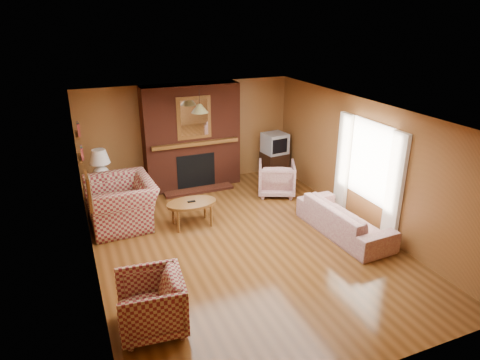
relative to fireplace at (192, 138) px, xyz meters
name	(u,v)px	position (x,y,z in m)	size (l,w,h in m)	color
floor	(243,244)	(0.00, -2.98, -1.18)	(6.50, 6.50, 0.00)	#4D2B10
ceiling	(243,112)	(0.00, -2.98, 1.22)	(6.50, 6.50, 0.00)	silver
wall_back	(189,134)	(0.00, 0.27, 0.02)	(6.50, 6.50, 0.00)	#935D2D
wall_front	(365,289)	(0.00, -6.23, 0.02)	(6.50, 6.50, 0.00)	#935D2D
wall_left	(88,206)	(-2.50, -2.98, 0.02)	(6.50, 6.50, 0.00)	#935D2D
wall_right	(363,163)	(2.50, -2.98, 0.02)	(6.50, 6.50, 0.00)	#935D2D
fireplace	(192,138)	(0.00, 0.00, 0.00)	(2.20, 0.82, 2.40)	#4E1D11
window_right	(368,170)	(2.45, -3.18, -0.06)	(0.10, 1.85, 2.00)	beige
bookshelf	(79,142)	(-2.44, -1.08, 0.48)	(0.09, 0.55, 0.71)	brown
botanical_print	(89,191)	(-2.47, -3.28, 0.37)	(0.05, 0.40, 0.50)	brown
pendant_light	(200,108)	(0.00, -0.68, 0.82)	(0.36, 0.36, 0.48)	black
plaid_loveseat	(122,203)	(-1.85, -1.36, -0.73)	(1.38, 1.21, 0.90)	maroon
plaid_armchair	(151,304)	(-1.95, -4.54, -0.79)	(0.83, 0.86, 0.78)	maroon
floral_sofa	(344,219)	(1.90, -3.35, -0.88)	(2.03, 0.80, 0.59)	#C4B298
floral_armchair	(276,178)	(1.59, -1.20, -0.81)	(0.80, 0.82, 0.75)	#C4B298
coffee_table	(192,205)	(-0.62, -1.94, -0.75)	(0.97, 0.60, 0.51)	brown
side_table	(104,195)	(-2.10, -0.53, -0.86)	(0.48, 0.48, 0.63)	brown
table_lamp	(100,164)	(-2.10, -0.53, -0.17)	(0.41, 0.41, 0.68)	white
tv_stand	(274,165)	(2.05, -0.18, -0.87)	(0.57, 0.52, 0.62)	black
crt_tv	(275,143)	(2.05, -0.19, -0.31)	(0.59, 0.59, 0.49)	#9B9DA2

